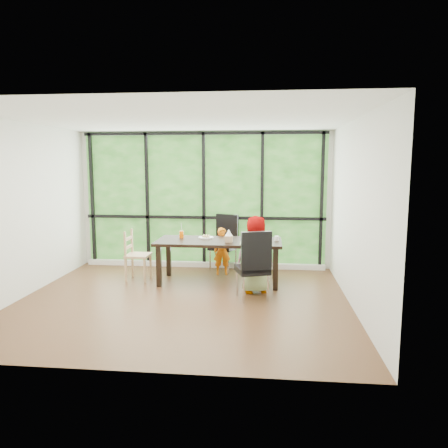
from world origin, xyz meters
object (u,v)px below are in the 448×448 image
Objects in this scene: plate_near at (253,243)px; orange_cup at (181,234)px; dining_table at (219,261)px; green_cup at (269,240)px; chair_interior_leather at (252,265)px; child_older at (255,254)px; white_mug at (277,238)px; child_toddler at (222,251)px; plate_far at (206,237)px; tissue_box at (229,239)px; chair_window_leather at (223,243)px; chair_end_beech at (138,255)px.

orange_cup reaches higher than plate_near.
dining_table is 16.66× the size of green_cup.
child_older is at bearing -112.33° from chair_interior_leather.
plate_near is (-0.04, 0.30, 0.13)m from child_older.
white_mug is (1.00, 0.06, 0.42)m from dining_table.
child_toddler is at bearing 153.91° from white_mug.
child_toddler reaches higher than green_cup.
plate_far is 3.39× the size of white_mug.
child_toddler is 6.84× the size of green_cup.
white_mug is at bearing -6.65° from plate_far.
tissue_box is (-0.45, 0.36, 0.18)m from child_older.
tissue_box reaches higher than white_mug.
tissue_box reaches higher than dining_table.
green_cup reaches higher than orange_cup.
chair_window_leather and chair_interior_leather have the same top height.
child_toddler is 1.24m from green_cup.
chair_window_leather is 3.95× the size of plate_far.
white_mug is at bearing -4.06° from orange_cup.
orange_cup is 0.95× the size of tissue_box.
green_cup is at bearing -16.22° from orange_cup.
plate_near is at bearing -106.93° from chair_interior_leather.
green_cup is 1.60× the size of white_mug.
plate_far is at bearing -90.98° from chair_window_leather.
plate_far is 1.33× the size of plate_near.
chair_end_beech is (-2.06, 0.87, -0.09)m from chair_interior_leather.
chair_interior_leather is 1.20× the size of chair_end_beech.
chair_window_leather is at bearing 45.59° from orange_cup.
chair_window_leather reaches higher than white_mug.
chair_end_beech is 1.25m from plate_far.
plate_far is (-0.87, 1.07, 0.22)m from chair_interior_leather.
dining_table is 0.84m from orange_cup.
plate_far is (-0.89, 0.73, 0.13)m from child_older.
tissue_box is (1.63, -0.16, 0.35)m from chair_end_beech.
orange_cup is (-1.33, 0.70, 0.19)m from child_older.
child_older is at bearing -81.94° from plate_near.
child_toddler is 1.02m from plate_near.
chair_interior_leather is at bearing -88.25° from plate_near.
child_older is at bearing -121.87° from white_mug.
dining_table is 16.96× the size of tissue_box.
child_older is (0.66, -1.39, 0.08)m from chair_window_leather.
green_cup is (0.86, -0.82, 0.37)m from child_toddler.
chair_window_leather reaches higher than green_cup.
chair_interior_leather is 0.87m from tissue_box.
plate_near is at bearing -26.75° from plate_far.
chair_window_leather reaches higher than tissue_box.
orange_cup is (-0.70, -0.37, 0.37)m from child_toddler.
chair_end_beech reaches higher than tissue_box.
dining_table is 7.89× the size of plate_far.
tissue_box is (0.20, -1.03, 0.26)m from chair_window_leather.
chair_end_beech is 0.72× the size of child_older.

